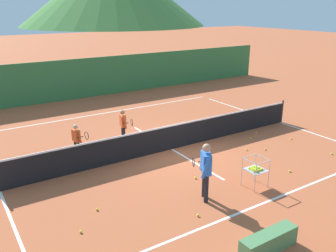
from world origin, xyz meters
name	(u,v)px	position (x,y,z in m)	size (l,w,h in m)	color
ground_plane	(172,149)	(0.00, 0.00, 0.00)	(120.00, 120.00, 0.00)	#B25633
line_baseline_near	(264,203)	(0.00, -4.66, 0.00)	(12.13, 0.08, 0.01)	white
line_baseline_far	(109,112)	(0.00, 5.84, 0.00)	(12.13, 0.08, 0.01)	white
line_sideline_west	(0,192)	(-6.07, 0.00, 0.00)	(0.08, 10.50, 0.01)	white
line_sideline_east	(280,122)	(6.07, 0.00, 0.00)	(0.08, 10.50, 0.01)	white
line_service_center	(172,149)	(0.00, 0.00, 0.00)	(0.08, 6.06, 0.01)	white
tennis_net	(172,137)	(0.00, 0.00, 0.50)	(12.34, 0.08, 1.05)	#333338
instructor	(206,167)	(-1.24, -3.59, 1.01)	(0.53, 0.84, 1.68)	black
student_0	(77,138)	(-3.24, 1.23, 0.74)	(0.47, 0.57, 1.23)	black
student_1	(123,123)	(-1.20, 1.66, 0.80)	(0.42, 0.69, 1.34)	black
ball_cart	(256,169)	(0.49, -3.82, 0.58)	(0.58, 0.58, 0.90)	#B7B7BC
tennis_ball_0	(291,139)	(4.68, -1.77, 0.03)	(0.07, 0.07, 0.07)	yellow
tennis_ball_1	(256,133)	(4.01, -0.49, 0.03)	(0.07, 0.07, 0.07)	yellow
tennis_ball_2	(97,209)	(-4.04, -2.51, 0.03)	(0.07, 0.07, 0.07)	yellow
tennis_ball_4	(81,232)	(-4.75, -3.24, 0.03)	(0.07, 0.07, 0.07)	yellow
tennis_ball_5	(251,138)	(3.33, -0.84, 0.03)	(0.07, 0.07, 0.07)	yellow
tennis_ball_6	(198,215)	(-1.94, -4.20, 0.03)	(0.07, 0.07, 0.07)	yellow
tennis_ball_7	(265,149)	(2.94, -2.00, 0.03)	(0.07, 0.07, 0.07)	yellow
tennis_ball_8	(247,150)	(2.31, -1.65, 0.03)	(0.07, 0.07, 0.07)	yellow
tennis_ball_9	(332,154)	(4.68, -3.61, 0.03)	(0.07, 0.07, 0.07)	yellow
tennis_ball_10	(290,171)	(2.19, -3.75, 0.03)	(0.07, 0.07, 0.07)	yellow
tennis_ball_11	(195,178)	(-0.72, -2.46, 0.03)	(0.07, 0.07, 0.07)	yellow
windscreen_fence	(82,78)	(0.00, 9.47, 1.15)	(26.69, 0.08, 2.30)	#33753D
courtside_bench	(269,242)	(-1.45, -6.14, 0.23)	(1.50, 0.36, 0.46)	#4C7F4C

